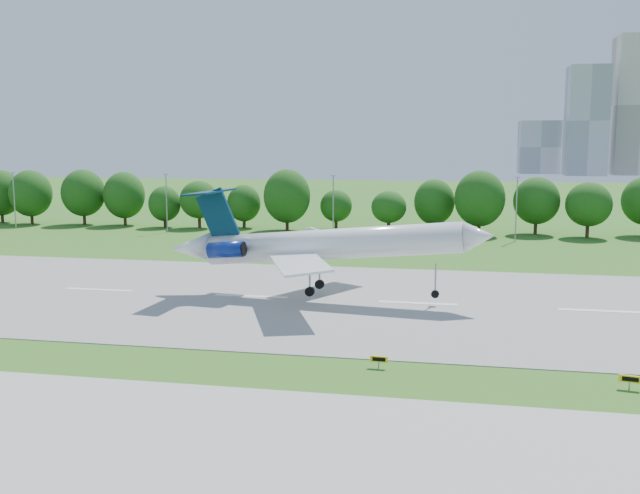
{
  "coord_description": "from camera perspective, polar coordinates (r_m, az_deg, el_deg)",
  "views": [
    {
      "loc": [
        4.28,
        -56.12,
        18.37
      ],
      "look_at": [
        -10.18,
        18.0,
        7.36
      ],
      "focal_mm": 40.0,
      "sensor_mm": 36.0,
      "label": 1
    }
  ],
  "objects": [
    {
      "name": "airliner",
      "position": [
        83.69,
        -0.35,
        0.27
      ],
      "size": [
        38.92,
        28.19,
        12.31
      ],
      "rotation": [
        0.0,
        -0.09,
        -0.06
      ],
      "color": "white",
      "rests_on": "ground"
    },
    {
      "name": "taxi_sign_centre",
      "position": [
        59.54,
        4.73,
        -8.94
      ],
      "size": [
        1.47,
        0.27,
        1.03
      ],
      "rotation": [
        0.0,
        0.0,
        -0.06
      ],
      "color": "gray",
      "rests_on": "ground"
    },
    {
      "name": "service_vehicle_b",
      "position": [
        131.69,
        5.59,
        0.48
      ],
      "size": [
        3.46,
        1.78,
        1.13
      ],
      "primitive_type": "imported",
      "rotation": [
        0.0,
        0.0,
        1.43
      ],
      "color": "silver",
      "rests_on": "ground"
    },
    {
      "name": "taxiway",
      "position": [
        42.52,
        4.37,
        -17.27
      ],
      "size": [
        400.0,
        23.0,
        0.08
      ],
      "primitive_type": "cube",
      "color": "#ADADA8",
      "rests_on": "ground"
    },
    {
      "name": "skyline",
      "position": [
        457.07,
        23.46,
        9.13
      ],
      "size": [
        127.0,
        52.0,
        80.0
      ],
      "color": "#B2B2B7",
      "rests_on": "ground"
    },
    {
      "name": "service_vehicle_a",
      "position": [
        145.91,
        -0.66,
        1.32
      ],
      "size": [
        4.1,
        1.94,
        1.3
      ],
      "primitive_type": "imported",
      "rotation": [
        0.0,
        0.0,
        1.72
      ],
      "color": "white",
      "rests_on": "ground"
    },
    {
      "name": "ground",
      "position": [
        59.21,
        6.44,
        -9.84
      ],
      "size": [
        600.0,
        600.0,
        0.0
      ],
      "primitive_type": "plane",
      "color": "#29691B",
      "rests_on": "ground"
    },
    {
      "name": "light_poles",
      "position": [
        138.81,
        8.21,
        3.23
      ],
      "size": [
        175.9,
        0.25,
        12.19
      ],
      "color": "gray",
      "rests_on": "ground"
    },
    {
      "name": "taxi_sign_right",
      "position": [
        59.22,
        23.54,
        -9.67
      ],
      "size": [
        1.57,
        0.47,
        1.1
      ],
      "rotation": [
        0.0,
        0.0,
        -0.19
      ],
      "color": "gray",
      "rests_on": "ground"
    },
    {
      "name": "runway",
      "position": [
        83.28,
        7.84,
        -4.5
      ],
      "size": [
        400.0,
        45.0,
        0.08
      ],
      "primitive_type": "cube",
      "color": "gray",
      "rests_on": "ground"
    },
    {
      "name": "tree_line",
      "position": [
        148.68,
        9.37,
        3.48
      ],
      "size": [
        288.4,
        8.4,
        10.4
      ],
      "color": "#382314",
      "rests_on": "ground"
    }
  ]
}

